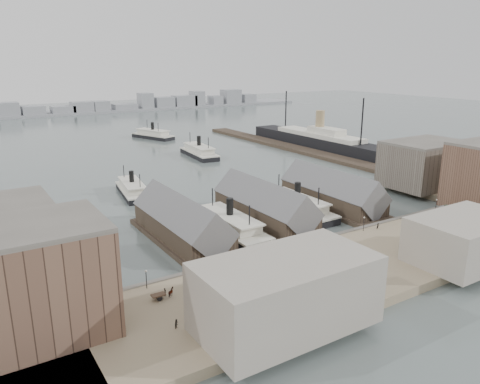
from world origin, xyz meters
TOP-DOWN VIEW (x-y plane):
  - ground at (0.00, 0.00)m, footprint 900.00×900.00m
  - quay at (0.00, -20.00)m, footprint 180.00×30.00m
  - seawall at (0.00, -5.20)m, footprint 180.00×1.20m
  - east_wharf at (78.00, 90.00)m, footprint 10.00×180.00m
  - ferry_shed_west at (-26.00, 16.88)m, footprint 14.00×42.00m
  - ferry_shed_center at (0.00, 16.88)m, footprint 14.00×42.00m
  - ferry_shed_east at (26.00, 16.88)m, footprint 14.00×42.00m
  - warehouse_west_front at (-70.00, -12.00)m, footprint 32.00×18.00m
  - warehouse_east_back at (68.00, 15.00)m, footprint 28.00×20.00m
  - street_bldg_center at (20.00, -32.00)m, footprint 24.00×16.00m
  - street_bldg_west at (-30.00, -32.00)m, footprint 30.00×16.00m
  - lamp_post_far_w at (-45.00, -7.00)m, footprint 0.44×0.44m
  - lamp_post_near_w at (-15.00, -7.00)m, footprint 0.44×0.44m
  - lamp_post_near_e at (15.00, -7.00)m, footprint 0.44×0.44m
  - lamp_post_far_e at (45.00, -7.00)m, footprint 0.44×0.44m
  - far_shore at (-2.07, 334.14)m, footprint 500.00×40.00m
  - ferry_docked_west at (-13.00, 14.46)m, footprint 8.86×29.54m
  - ferry_docked_east at (13.00, 18.09)m, footprint 8.79×29.31m
  - ferry_open_near at (-22.31, 64.66)m, footprint 11.30×26.22m
  - ferry_open_mid at (28.07, 111.66)m, footprint 11.47×30.46m
  - ferry_open_far at (29.69, 174.36)m, footprint 18.08×29.78m
  - ocean_steamer at (92.00, 97.34)m, footprint 13.58×99.24m
  - tram at (42.35, -15.25)m, footprint 2.53×9.39m
  - horse_cart_left at (-42.88, -12.48)m, footprint 4.70×1.55m
  - horse_cart_center at (-9.30, -18.89)m, footprint 4.63×3.64m
  - horse_cart_right at (23.12, -19.29)m, footprint 4.83×2.82m
  - pedestrian_0 at (-43.16, -11.75)m, footprint 0.72×0.73m
  - pedestrian_1 at (-45.97, -23.08)m, footprint 1.02×0.99m
  - pedestrian_2 at (-17.61, -8.00)m, footprint 1.23×1.01m
  - pedestrian_3 at (-16.86, -27.50)m, footprint 0.76×1.10m
  - pedestrian_4 at (2.77, -15.76)m, footprint 0.95×0.98m
  - pedestrian_5 at (0.76, -22.97)m, footprint 0.83×0.79m
  - pedestrian_6 at (19.40, -8.00)m, footprint 0.78×0.61m
  - pedestrian_7 at (31.78, -20.25)m, footprint 1.17×0.83m

SIDE VIEW (x-z plane):
  - ground at x=0.00m, z-range 0.00..0.00m
  - east_wharf at x=78.00m, z-range 0.00..1.60m
  - quay at x=0.00m, z-range 0.00..2.00m
  - seawall at x=0.00m, z-range 0.00..2.30m
  - ferry_open_near at x=-22.31m, z-range -2.41..6.65m
  - ferry_open_far at x=29.69m, z-range -2.71..7.50m
  - ferry_docked_east at x=13.00m, z-range -2.78..7.69m
  - ferry_docked_west at x=-13.00m, z-range -2.80..7.75m
  - ferry_open_mid at x=28.07m, z-range -2.83..7.81m
  - horse_cart_center at x=-9.30m, z-range 2.03..3.55m
  - pedestrian_6 at x=19.40m, z-range 2.00..3.60m
  - pedestrian_0 at x=-43.16m, z-range 2.00..3.62m
  - horse_cart_right at x=23.12m, z-range 2.01..3.61m
  - pedestrian_7 at x=31.78m, z-range 2.00..3.65m
  - pedestrian_1 at x=-45.97m, z-range 2.00..3.65m
  - pedestrian_2 at x=-17.61m, z-range 2.00..3.66m
  - pedestrian_4 at x=2.77m, z-range 2.00..3.70m
  - horse_cart_left at x=-42.88m, z-range 2.00..3.70m
  - pedestrian_3 at x=-16.86m, z-range 2.00..3.73m
  - pedestrian_5 at x=0.76m, z-range 2.00..3.83m
  - tram at x=42.35m, z-range 2.04..5.37m
  - far_shore at x=-2.07m, z-range -3.96..11.77m
  - ocean_steamer at x=92.00m, z-range -5.66..14.19m
  - ferry_shed_west at x=-26.00m, z-range -1.66..10.94m
  - ferry_shed_center at x=0.00m, z-range -1.66..10.94m
  - ferry_shed_east at x=26.00m, z-range -1.66..10.94m
  - lamp_post_far_w at x=-45.00m, z-range 2.75..6.67m
  - lamp_post_near_w at x=-15.00m, z-range 2.75..6.67m
  - lamp_post_near_e at x=15.00m, z-range 2.75..6.67m
  - lamp_post_far_e at x=45.00m, z-range 2.75..6.67m
  - street_bldg_center at x=20.00m, z-range 2.00..12.00m
  - street_bldg_west at x=-30.00m, z-range 2.00..14.00m
  - warehouse_east_back at x=68.00m, z-range 2.00..17.00m
  - warehouse_west_front at x=-70.00m, z-range 2.00..20.00m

